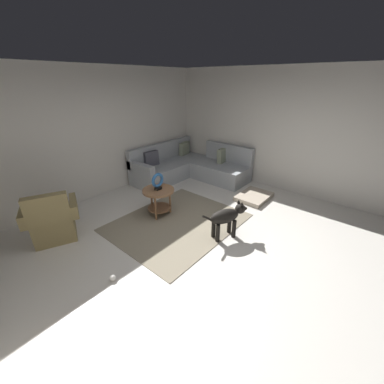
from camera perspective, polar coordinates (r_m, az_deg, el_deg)
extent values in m
cube|color=silver|center=(4.07, 2.41, -12.11)|extent=(6.00, 6.00, 0.10)
cube|color=silver|center=(5.64, -22.16, 12.51)|extent=(6.00, 0.12, 2.70)
cube|color=silver|center=(5.95, 20.90, 13.30)|extent=(0.12, 6.00, 2.70)
cube|color=gray|center=(4.51, -3.46, -7.17)|extent=(2.30, 1.90, 0.01)
cube|color=#9EA3A8|center=(6.52, -4.87, 5.34)|extent=(2.20, 0.85, 0.42)
cube|color=#9EA3A8|center=(6.63, -7.22, 9.57)|extent=(2.20, 0.14, 0.46)
cube|color=#9EA3A8|center=(6.34, 6.76, 4.68)|extent=(0.85, 1.40, 0.42)
cube|color=#9EA3A8|center=(6.49, 8.73, 9.13)|extent=(0.14, 1.40, 0.46)
cube|color=#9EA3A8|center=(5.78, -12.13, 5.60)|extent=(0.16, 0.85, 0.22)
cube|color=gray|center=(7.06, -1.84, 10.21)|extent=(0.40, 0.21, 0.39)
cube|color=#4C4C56|center=(6.23, -9.62, 7.80)|extent=(0.40, 0.21, 0.39)
cube|color=gray|center=(6.44, 7.22, 8.53)|extent=(0.39, 0.18, 0.39)
cube|color=olive|center=(4.63, -29.81, -7.14)|extent=(0.79, 0.79, 0.40)
cube|color=olive|center=(4.21, -31.12, -3.71)|extent=(0.61, 0.36, 0.48)
cube|color=olive|center=(4.54, -34.98, -4.58)|extent=(0.33, 0.59, 0.22)
cube|color=olive|center=(4.46, -26.26, -2.92)|extent=(0.33, 0.59, 0.22)
cylinder|color=brown|center=(4.56, -8.01, 0.36)|extent=(0.60, 0.60, 0.04)
cylinder|color=brown|center=(4.73, -7.74, -3.71)|extent=(0.45, 0.45, 0.02)
cylinder|color=brown|center=(4.83, -9.55, -1.85)|extent=(0.04, 0.04, 0.50)
cylinder|color=brown|center=(4.50, -8.63, -3.90)|extent=(0.04, 0.04, 0.50)
cylinder|color=brown|center=(4.72, -5.26, -2.24)|extent=(0.04, 0.04, 0.50)
cube|color=black|center=(4.54, -8.05, 0.88)|extent=(0.12, 0.08, 0.05)
torus|color=#265999|center=(4.48, -8.17, 2.78)|extent=(0.28, 0.06, 0.28)
cube|color=#B2A38E|center=(5.53, 14.51, -1.05)|extent=(0.80, 0.60, 0.09)
cylinder|color=black|center=(4.20, 8.86, -7.67)|extent=(0.07, 0.07, 0.32)
cylinder|color=black|center=(4.10, 9.93, -8.61)|extent=(0.07, 0.07, 0.32)
cylinder|color=black|center=(4.06, 5.12, -8.75)|extent=(0.07, 0.07, 0.32)
cylinder|color=black|center=(3.96, 6.14, -9.76)|extent=(0.07, 0.07, 0.32)
ellipsoid|color=black|center=(3.95, 7.74, -5.74)|extent=(0.56, 0.42, 0.24)
sphere|color=black|center=(4.06, 11.39, -3.89)|extent=(0.17, 0.17, 0.17)
ellipsoid|color=black|center=(4.12, 12.24, -3.90)|extent=(0.14, 0.11, 0.07)
cone|color=black|center=(4.04, 11.05, -2.22)|extent=(0.06, 0.06, 0.07)
cone|color=black|center=(3.97, 11.79, -2.75)|extent=(0.06, 0.06, 0.07)
cylinder|color=black|center=(3.79, 3.78, -6.29)|extent=(0.20, 0.12, 0.16)
sphere|color=silver|center=(3.53, -18.28, -18.81)|extent=(0.08, 0.08, 0.08)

